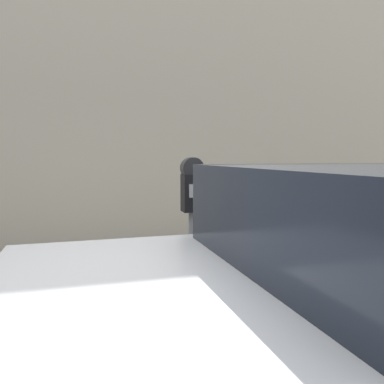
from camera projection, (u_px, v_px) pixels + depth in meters
The scene contains 3 objects.
sidewalk at pixel (115, 285), 4.22m from camera, with size 24.00×2.80×0.10m.
building_facade at pixel (102, 73), 6.07m from camera, with size 24.00×0.30×5.71m.
parking_meter at pixel (192, 203), 3.10m from camera, with size 0.18×0.15×1.39m.
Camera 1 is at (-0.25, -1.99, 1.50)m, focal length 35.00 mm.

